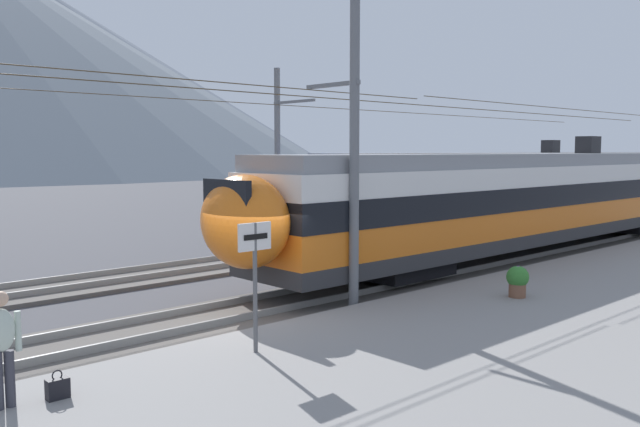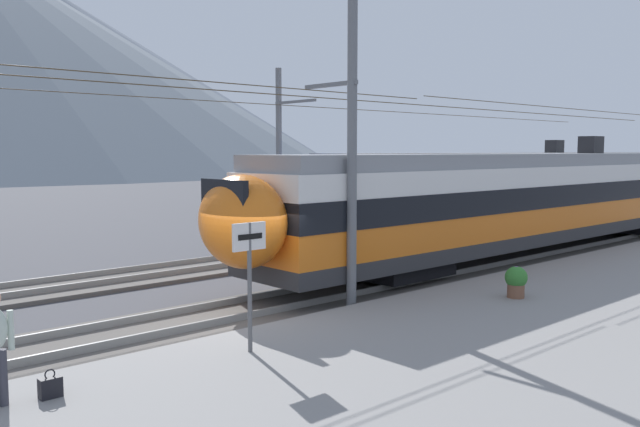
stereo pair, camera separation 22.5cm
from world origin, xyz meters
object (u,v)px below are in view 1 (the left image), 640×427
Objects in this scene: train_far_track at (505,184)px; catenary_mast_far_side at (280,154)px; potted_plant_platform_edge at (518,280)px; platform_sign at (255,258)px; passenger_walking at (2,343)px; handbag_beside_passenger at (58,388)px; catenary_mast_mid at (352,140)px; train_near_platform at (530,197)px.

catenary_mast_far_side reaches higher than train_far_track.
catenary_mast_far_side is 12.49m from potted_plant_platform_edge.
passenger_walking is (-4.21, 0.33, -0.79)m from platform_sign.
handbag_beside_passenger is 0.55× the size of potted_plant_platform_edge.
platform_sign is (-4.31, -1.82, -2.17)m from catenary_mast_mid.
passenger_walking is at bearing 174.33° from potted_plant_platform_edge.
train_near_platform is at bearing 27.90° from potted_plant_platform_edge.
handbag_beside_passenger is at bearing 174.77° from potted_plant_platform_edge.
handbag_beside_passenger is at bearing -170.70° from train_near_platform.
catenary_mast_far_side is 16.60× the size of platform_sign.
catenary_mast_far_side is 49.87× the size of potted_plant_platform_edge.
potted_plant_platform_edge is (11.06, -1.01, 0.29)m from handbag_beside_passenger.
platform_sign is at bearing -4.50° from passenger_walking.
train_near_platform is at bearing 12.03° from platform_sign.
catenary_mast_far_side reaches higher than handbag_beside_passenger.
catenary_mast_mid reaches higher than passenger_walking.
platform_sign is at bearing -167.97° from train_near_platform.
catenary_mast_far_side reaches higher than potted_plant_platform_edge.
catenary_mast_far_side is at bearing 125.61° from train_near_platform.
handbag_beside_passenger is (-7.83, -1.65, -3.74)m from catenary_mast_mid.
catenary_mast_mid is at bearing -119.96° from catenary_mast_far_side.
passenger_walking is at bearing -170.07° from catenary_mast_mid.
passenger_walking is 11.82m from potted_plant_platform_edge.
catenary_mast_far_side reaches higher than passenger_walking.
passenger_walking is at bearing 167.39° from handbag_beside_passenger.
catenary_mast_far_side is 14.81m from platform_sign.
passenger_walking reaches higher than potted_plant_platform_edge.
handbag_beside_passenger is at bearing -12.61° from passenger_walking.
platform_sign reaches higher than passenger_walking.
train_near_platform is 9.77m from catenary_mast_far_side.
catenary_mast_mid is (-18.91, -7.36, 1.98)m from train_far_track.
catenary_mast_far_side is at bearing 37.81° from passenger_walking.
potted_plant_platform_edge is at bearing -152.10° from train_near_platform.
catenary_mast_mid is 5.43m from potted_plant_platform_edge.
catenary_mast_mid reaches higher than handbag_beside_passenger.
catenary_mast_far_side is 17.73m from passenger_walking.
potted_plant_platform_edge is (-7.72, -4.09, -1.48)m from train_near_platform.
train_far_track is 0.72× the size of catenary_mast_mid.
catenary_mast_mid reaches higher than platform_sign.
catenary_mast_far_side is at bearing 39.63° from handbag_beside_passenger.
train_far_track is at bearing 17.89° from passenger_walking.
potted_plant_platform_edge is (7.54, -0.84, -1.29)m from platform_sign.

